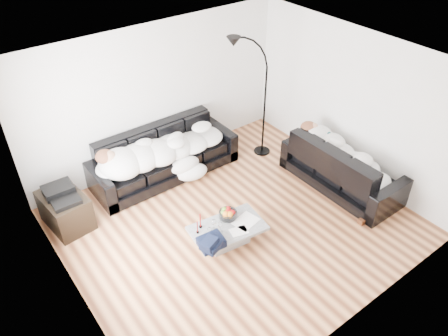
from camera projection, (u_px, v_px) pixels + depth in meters
ground at (235, 222)px, 6.93m from camera, size 5.00×5.00×0.00m
wall_back at (157, 97)px, 7.61m from camera, size 5.00×0.02×2.60m
wall_left at (64, 230)px, 4.95m from camera, size 0.02×4.50×2.60m
wall_right at (353, 105)px, 7.37m from camera, size 0.02×4.50×2.60m
ceiling at (239, 69)px, 5.39m from camera, size 5.00×5.00×0.00m
sofa_back at (164, 155)px, 7.71m from camera, size 2.64×0.91×0.86m
sofa_right at (343, 166)px, 7.45m from camera, size 0.91×2.11×0.85m
sleeper_back at (165, 146)px, 7.55m from camera, size 2.23×0.77×0.45m
sleeper_right at (345, 155)px, 7.32m from camera, size 0.76×1.81×0.44m
teal_cushion at (314, 136)px, 7.67m from camera, size 0.42×0.38×0.20m
coffee_table at (227, 235)px, 6.49m from camera, size 1.16×0.76×0.32m
fruit_bowl at (228, 213)px, 6.52m from camera, size 0.33×0.33×0.17m
wine_glass_a at (214, 225)px, 6.31m from camera, size 0.09×0.09×0.18m
wine_glass_b at (209, 231)px, 6.22m from camera, size 0.08×0.08×0.16m
wine_glass_c at (220, 227)px, 6.27m from camera, size 0.10×0.10×0.19m
candle_left at (197, 227)px, 6.24m from camera, size 0.04×0.04×0.21m
candle_right at (200, 221)px, 6.32m from camera, size 0.06×0.06×0.25m
newspaper_a at (246, 221)px, 6.49m from camera, size 0.42×0.35×0.01m
newspaper_b at (239, 231)px, 6.32m from camera, size 0.29×0.24×0.01m
navy_jacket at (210, 240)px, 5.95m from camera, size 0.43×0.38×0.19m
shoes at (365, 215)px, 7.00m from camera, size 0.51×0.43×0.10m
av_cabinet at (66, 210)px, 6.75m from camera, size 0.65×0.87×0.56m
stereo at (61, 193)px, 6.54m from camera, size 0.45×0.35×0.13m
floor_lamp at (265, 102)px, 7.91m from camera, size 0.84×0.52×2.16m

